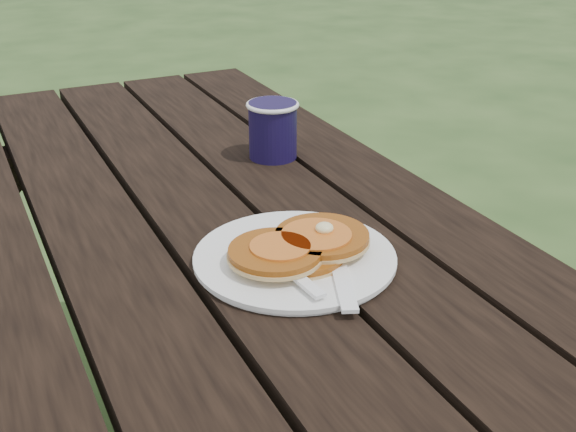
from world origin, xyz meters
name	(u,v)px	position (x,y,z in m)	size (l,w,h in m)	color
plate	(295,258)	(0.06, -0.07, 0.76)	(0.26, 0.26, 0.01)	white
pancake_stack	(301,246)	(0.06, -0.08, 0.77)	(0.19, 0.13, 0.04)	#974C11
knife	(340,272)	(0.09, -0.14, 0.76)	(0.02, 0.18, 0.01)	white
fork	(296,276)	(0.03, -0.14, 0.77)	(0.03, 0.16, 0.01)	white
coffee_cup	(273,127)	(0.19, 0.28, 0.81)	(0.09, 0.09, 0.10)	#130C32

